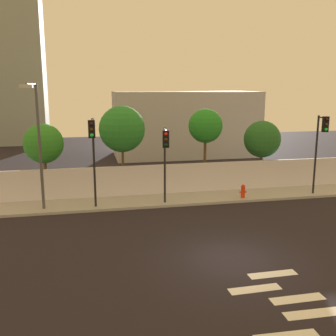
# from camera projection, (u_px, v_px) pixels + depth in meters

# --- Properties ---
(ground_plane) EXTENTS (80.00, 80.00, 0.00)m
(ground_plane) POSITION_uv_depth(u_px,v_px,m) (232.00, 258.00, 15.34)
(ground_plane) COLOR black
(sidewalk) EXTENTS (36.00, 2.40, 0.15)m
(sidewalk) POSITION_uv_depth(u_px,v_px,m) (182.00, 199.00, 23.18)
(sidewalk) COLOR #A5A5A5
(sidewalk) RESTS_ON ground
(perimeter_wall) EXTENTS (36.00, 0.18, 1.80)m
(perimeter_wall) POSITION_uv_depth(u_px,v_px,m) (177.00, 178.00, 24.22)
(perimeter_wall) COLOR silver
(perimeter_wall) RESTS_ON sidewalk
(crosswalk_marking) EXTENTS (3.25, 4.74, 0.01)m
(crosswalk_marking) POSITION_uv_depth(u_px,v_px,m) (294.00, 307.00, 11.94)
(crosswalk_marking) COLOR silver
(crosswalk_marking) RESTS_ON ground
(traffic_light_left) EXTENTS (0.35, 1.10, 4.80)m
(traffic_light_left) POSITION_uv_depth(u_px,v_px,m) (321.00, 138.00, 23.04)
(traffic_light_left) COLOR black
(traffic_light_left) RESTS_ON sidewalk
(traffic_light_center) EXTENTS (0.35, 1.42, 4.84)m
(traffic_light_center) POSITION_uv_depth(u_px,v_px,m) (93.00, 145.00, 20.21)
(traffic_light_center) COLOR black
(traffic_light_center) RESTS_ON sidewalk
(traffic_light_right) EXTENTS (0.48, 1.74, 4.28)m
(traffic_light_right) POSITION_uv_depth(u_px,v_px,m) (165.00, 150.00, 20.84)
(traffic_light_right) COLOR black
(traffic_light_right) RESTS_ON sidewalk
(street_lamp_curbside) EXTENTS (0.64, 1.83, 6.65)m
(street_lamp_curbside) POSITION_uv_depth(u_px,v_px,m) (38.00, 137.00, 20.13)
(street_lamp_curbside) COLOR #4C4C51
(street_lamp_curbside) RESTS_ON sidewalk
(fire_hydrant) EXTENTS (0.44, 0.26, 0.81)m
(fire_hydrant) POSITION_uv_depth(u_px,v_px,m) (243.00, 191.00, 23.12)
(fire_hydrant) COLOR red
(fire_hydrant) RESTS_ON sidewalk
(roadside_tree_leftmost) EXTENTS (2.37, 2.37, 4.47)m
(roadside_tree_leftmost) POSITION_uv_depth(u_px,v_px,m) (44.00, 144.00, 23.35)
(roadside_tree_leftmost) COLOR brown
(roadside_tree_leftmost) RESTS_ON ground
(roadside_tree_midleft) EXTENTS (2.86, 2.86, 5.49)m
(roadside_tree_midleft) POSITION_uv_depth(u_px,v_px,m) (122.00, 129.00, 24.13)
(roadside_tree_midleft) COLOR brown
(roadside_tree_midleft) RESTS_ON ground
(roadside_tree_midright) EXTENTS (2.21, 2.21, 5.25)m
(roadside_tree_midright) POSITION_uv_depth(u_px,v_px,m) (205.00, 126.00, 25.20)
(roadside_tree_midright) COLOR brown
(roadside_tree_midright) RESTS_ON ground
(roadside_tree_rightmost) EXTENTS (2.47, 2.47, 4.40)m
(roadside_tree_rightmost) POSITION_uv_depth(u_px,v_px,m) (262.00, 139.00, 26.20)
(roadside_tree_rightmost) COLOR brown
(roadside_tree_rightmost) RESTS_ON ground
(low_building_distant) EXTENTS (13.70, 6.00, 6.17)m
(low_building_distant) POSITION_uv_depth(u_px,v_px,m) (185.00, 124.00, 38.04)
(low_building_distant) COLOR #AFAFAF
(low_building_distant) RESTS_ON ground
(tower_on_skyline) EXTENTS (7.85, 5.00, 22.58)m
(tower_on_skyline) POSITION_uv_depth(u_px,v_px,m) (7.00, 45.00, 44.27)
(tower_on_skyline) COLOR gray
(tower_on_skyline) RESTS_ON ground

